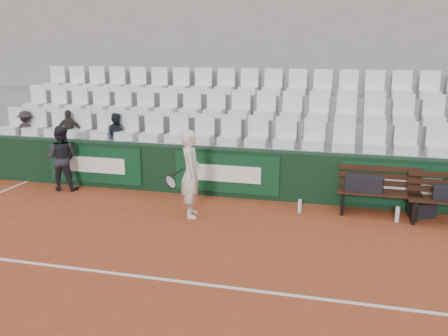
# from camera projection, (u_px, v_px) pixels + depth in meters

# --- Properties ---
(ground) EXTENTS (80.00, 80.00, 0.00)m
(ground) POSITION_uv_depth(u_px,v_px,m) (170.00, 280.00, 6.76)
(ground) COLOR #A74625
(ground) RESTS_ON ground
(court_baseline) EXTENTS (18.00, 0.06, 0.01)m
(court_baseline) POSITION_uv_depth(u_px,v_px,m) (170.00, 280.00, 6.75)
(court_baseline) COLOR white
(court_baseline) RESTS_ON ground
(back_barrier) EXTENTS (18.00, 0.34, 1.00)m
(back_barrier) POSITION_uv_depth(u_px,v_px,m) (241.00, 173.00, 10.36)
(back_barrier) COLOR black
(back_barrier) RESTS_ON ground
(grandstand_tier_front) EXTENTS (18.00, 0.95, 1.00)m
(grandstand_tier_front) POSITION_uv_depth(u_px,v_px,m) (244.00, 166.00, 10.97)
(grandstand_tier_front) COLOR gray
(grandstand_tier_front) RESTS_ON ground
(grandstand_tier_mid) EXTENTS (18.00, 0.95, 1.45)m
(grandstand_tier_mid) POSITION_uv_depth(u_px,v_px,m) (253.00, 147.00, 11.81)
(grandstand_tier_mid) COLOR gray
(grandstand_tier_mid) RESTS_ON ground
(grandstand_tier_back) EXTENTS (18.00, 0.95, 1.90)m
(grandstand_tier_back) POSITION_uv_depth(u_px,v_px,m) (260.00, 131.00, 12.65)
(grandstand_tier_back) COLOR gray
(grandstand_tier_back) RESTS_ON ground
(grandstand_rear_wall) EXTENTS (18.00, 0.30, 4.40)m
(grandstand_rear_wall) POSITION_uv_depth(u_px,v_px,m) (266.00, 80.00, 12.93)
(grandstand_rear_wall) COLOR #959693
(grandstand_rear_wall) RESTS_ON ground
(seat_row_front) EXTENTS (11.90, 0.44, 0.63)m
(seat_row_front) POSITION_uv_depth(u_px,v_px,m) (243.00, 131.00, 10.61)
(seat_row_front) COLOR white
(seat_row_front) RESTS_ON grandstand_tier_front
(seat_row_mid) EXTENTS (11.90, 0.44, 0.63)m
(seat_row_mid) POSITION_uv_depth(u_px,v_px,m) (252.00, 104.00, 11.39)
(seat_row_mid) COLOR white
(seat_row_mid) RESTS_ON grandstand_tier_mid
(seat_row_back) EXTENTS (11.90, 0.44, 0.63)m
(seat_row_back) POSITION_uv_depth(u_px,v_px,m) (260.00, 82.00, 12.18)
(seat_row_back) COLOR white
(seat_row_back) RESTS_ON grandstand_tier_back
(bench_left) EXTENTS (1.50, 0.56, 0.45)m
(bench_left) POSITION_uv_depth(u_px,v_px,m) (378.00, 203.00, 9.32)
(bench_left) COLOR #361A10
(bench_left) RESTS_ON ground
(sports_bag_left) EXTENTS (0.70, 0.37, 0.29)m
(sports_bag_left) POSITION_uv_depth(u_px,v_px,m) (365.00, 184.00, 9.26)
(sports_bag_left) COLOR black
(sports_bag_left) RESTS_ON bench_left
(sports_bag_right) EXTENTS (0.52, 0.27, 0.24)m
(sports_bag_right) POSITION_uv_depth(u_px,v_px,m) (448.00, 193.00, 8.76)
(sports_bag_right) COLOR black
(sports_bag_right) RESTS_ON bench_right
(sports_bag_ground) EXTENTS (0.52, 0.43, 0.28)m
(sports_bag_ground) POSITION_uv_depth(u_px,v_px,m) (422.00, 210.00, 9.21)
(sports_bag_ground) COLOR black
(sports_bag_ground) RESTS_ON ground
(water_bottle_near) EXTENTS (0.07, 0.07, 0.26)m
(water_bottle_near) POSITION_uv_depth(u_px,v_px,m) (300.00, 206.00, 9.44)
(water_bottle_near) COLOR silver
(water_bottle_near) RESTS_ON ground
(water_bottle_far) EXTENTS (0.08, 0.08, 0.28)m
(water_bottle_far) POSITION_uv_depth(u_px,v_px,m) (397.00, 214.00, 8.95)
(water_bottle_far) COLOR silver
(water_bottle_far) RESTS_ON ground
(tennis_player) EXTENTS (0.77, 0.68, 1.62)m
(tennis_player) POSITION_uv_depth(u_px,v_px,m) (191.00, 174.00, 9.11)
(tennis_player) COLOR white
(tennis_player) RESTS_ON ground
(ball_kid) EXTENTS (0.77, 0.65, 1.42)m
(ball_kid) POSITION_uv_depth(u_px,v_px,m) (62.00, 158.00, 10.80)
(ball_kid) COLOR black
(ball_kid) RESTS_ON ground
(spectator_a) EXTENTS (0.69, 0.46, 1.00)m
(spectator_a) POSITION_uv_depth(u_px,v_px,m) (25.00, 113.00, 11.93)
(spectator_a) COLOR #282026
(spectator_a) RESTS_ON grandstand_tier_front
(spectator_b) EXTENTS (0.67, 0.39, 1.07)m
(spectator_b) POSITION_uv_depth(u_px,v_px,m) (68.00, 113.00, 11.64)
(spectator_b) COLOR #2D2A24
(spectator_b) RESTS_ON grandstand_tier_front
(spectator_c) EXTENTS (0.54, 0.44, 1.04)m
(spectator_c) POSITION_uv_depth(u_px,v_px,m) (115.00, 116.00, 11.35)
(spectator_c) COLOR black
(spectator_c) RESTS_ON grandstand_tier_front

